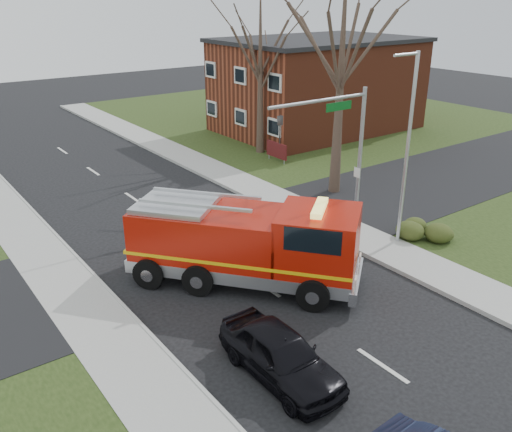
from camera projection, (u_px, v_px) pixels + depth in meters
ground at (264, 286)px, 20.96m from camera, size 120.00×120.00×0.00m
sidewalk_right at (374, 244)px, 24.32m from camera, size 2.40×80.00×0.15m
sidewalk_left at (111, 341)px, 17.54m from camera, size 2.40×80.00×0.15m
cross_street_right at (495, 161)px, 36.16m from camera, size 30.00×8.00×0.15m
brick_building at (318, 85)px, 43.35m from camera, size 15.40×10.40×7.25m
health_center_sign at (277, 150)px, 35.67m from camera, size 0.12×2.00×1.40m
hedge_corner at (433, 226)px, 24.91m from camera, size 2.80×2.00×0.90m
bare_tree_near at (342, 58)px, 27.78m from camera, size 6.00×6.00×12.00m
bare_tree_far at (260, 58)px, 35.66m from camera, size 5.25×5.25×10.50m
traffic_signal_mast at (340, 139)px, 23.12m from camera, size 5.29×0.18×6.80m
streetlight_pole at (407, 146)px, 22.75m from camera, size 1.48×0.16×8.40m
fire_engine at (247, 245)px, 20.73m from camera, size 7.70×8.54×3.48m
parked_car_maroon at (280, 354)px, 15.78m from camera, size 1.81×4.48×1.52m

